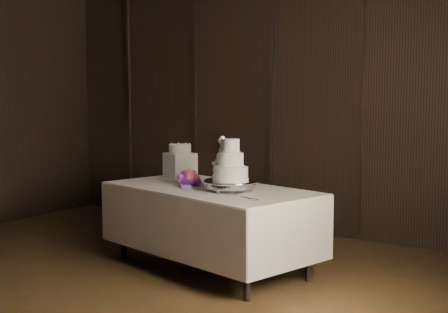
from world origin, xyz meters
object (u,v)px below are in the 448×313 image
bouquet (189,179)px  wedding_cake (227,164)px  small_cake (180,149)px  cake_stand (231,186)px  box_pedestal (180,165)px  display_table (210,225)px

bouquet → wedding_cake: bearing=-8.4°
bouquet → small_cake: (-0.41, 0.41, 0.23)m
cake_stand → box_pedestal: (-0.90, 0.47, 0.08)m
box_pedestal → bouquet: bearing=-45.4°
bouquet → small_cake: size_ratio=1.71×
cake_stand → wedding_cake: size_ratio=1.33×
cake_stand → box_pedestal: 1.02m
bouquet → small_cake: small_cake is taller
display_table → cake_stand: bearing=0.3°
small_cake → box_pedestal: bearing=0.0°
cake_stand → small_cake: small_cake is taller
cake_stand → bouquet: bearing=173.8°
wedding_cake → box_pedestal: (-0.87, 0.48, -0.11)m
cake_stand → small_cake: size_ratio=2.17×
bouquet → display_table: bearing=3.1°
bouquet → small_cake: 0.63m
display_table → bouquet: (-0.23, -0.01, 0.40)m
display_table → cake_stand: cake_stand is taller
display_table → wedding_cake: size_ratio=5.99×
box_pedestal → small_cake: 0.17m
bouquet → box_pedestal: bearing=134.6°
bouquet → small_cake: bearing=134.6°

